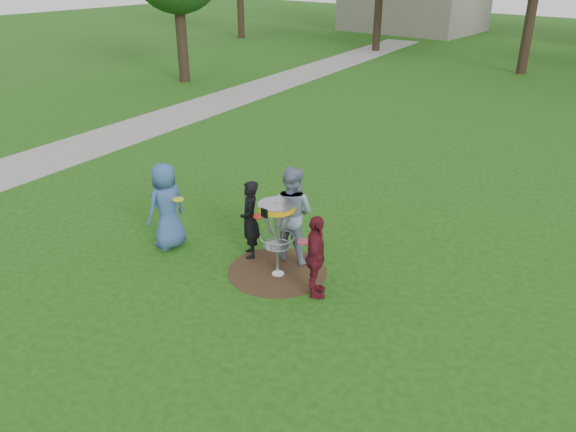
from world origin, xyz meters
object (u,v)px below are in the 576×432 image
Objects in this scene: player_blue at (167,206)px; disc_golf_basket at (277,221)px; player_grey at (291,214)px; player_maroon at (316,257)px; player_black at (250,220)px.

player_blue reaches higher than disc_golf_basket.
disc_golf_basket is at bearing 93.01° from player_grey.
disc_golf_basket is (0.14, -0.57, 0.11)m from player_grey.
player_blue reaches higher than player_maroon.
player_blue is 3.28m from player_maroon.
player_grey is at bearing 21.82° from player_maroon.
player_black is at bearing 45.19° from player_maroon.
player_grey is at bearing 121.28° from player_blue.
player_grey is at bearing 103.91° from disc_golf_basket.
player_blue is 2.35m from disc_golf_basket.
disc_golf_basket is at bearing 107.35° from player_blue.
player_black is at bearing 169.88° from disc_golf_basket.
player_black reaches higher than disc_golf_basket.
player_blue is 0.94× the size of player_grey.
player_blue is at bearing -165.48° from disc_golf_basket.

